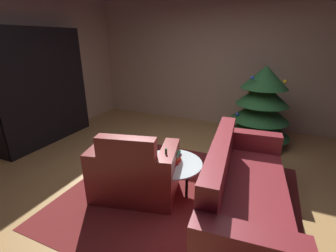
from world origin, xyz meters
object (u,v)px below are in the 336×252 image
at_px(book_stack_on_table, 171,156).
at_px(bottle_on_table, 166,162).
at_px(coffee_table, 172,165).
at_px(armchair_red, 134,173).
at_px(bookshelf_unit, 48,90).
at_px(couch_red, 242,194).
at_px(decorated_tree, 261,106).

bearing_deg(book_stack_on_table, bottle_on_table, -81.57).
relative_size(coffee_table, bottle_on_table, 2.68).
height_order(armchair_red, book_stack_on_table, armchair_red).
xyz_separation_m(armchair_red, coffee_table, (0.40, 0.22, 0.09)).
distance_m(bookshelf_unit, couch_red, 3.79).
relative_size(coffee_table, decorated_tree, 0.52).
height_order(coffee_table, book_stack_on_table, book_stack_on_table).
xyz_separation_m(armchair_red, book_stack_on_table, (0.38, 0.25, 0.19)).
bearing_deg(bottle_on_table, decorated_tree, 69.24).
height_order(coffee_table, bottle_on_table, bottle_on_table).
relative_size(couch_red, book_stack_on_table, 9.02).
xyz_separation_m(couch_red, coffee_table, (-0.86, 0.10, 0.10)).
height_order(book_stack_on_table, decorated_tree, decorated_tree).
bearing_deg(armchair_red, decorated_tree, 60.82).
distance_m(armchair_red, bottle_on_table, 0.48).
relative_size(bottle_on_table, decorated_tree, 0.19).
relative_size(armchair_red, couch_red, 0.54).
bearing_deg(coffee_table, armchair_red, -151.09).
height_order(bookshelf_unit, bottle_on_table, bookshelf_unit).
distance_m(bookshelf_unit, armchair_red, 2.64).
distance_m(bookshelf_unit, decorated_tree, 3.91).
bearing_deg(decorated_tree, book_stack_on_table, -113.73).
height_order(armchair_red, couch_red, armchair_red).
xyz_separation_m(coffee_table, book_stack_on_table, (-0.02, 0.03, 0.11)).
bearing_deg(coffee_table, decorated_tree, 67.01).
height_order(bookshelf_unit, book_stack_on_table, bookshelf_unit).
bearing_deg(armchair_red, couch_red, 5.41).
bearing_deg(bookshelf_unit, bottle_on_table, -18.06).
bearing_deg(book_stack_on_table, coffee_table, -56.14).
relative_size(book_stack_on_table, bottle_on_table, 0.84).
xyz_separation_m(bookshelf_unit, couch_red, (3.64, -0.81, -0.66)).
relative_size(bookshelf_unit, armchair_red, 1.80).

